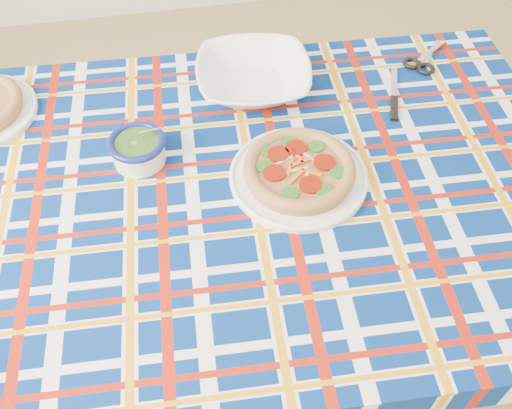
{
  "coord_description": "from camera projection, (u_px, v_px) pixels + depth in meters",
  "views": [
    {
      "loc": [
        -0.34,
        -0.56,
        1.54
      ],
      "look_at": [
        -0.21,
        0.12,
        0.7
      ],
      "focal_mm": 40.0,
      "sensor_mm": 36.0,
      "label": 1
    }
  ],
  "objects": [
    {
      "name": "dining_table",
      "position": [
        224.0,
        211.0,
        1.19
      ],
      "size": [
        1.49,
        0.98,
        0.68
      ],
      "rotation": [
        0.0,
        0.0,
        -0.05
      ],
      "color": "brown",
      "rests_on": "floor"
    },
    {
      "name": "tablecloth",
      "position": [
        224.0,
        204.0,
        1.17
      ],
      "size": [
        1.52,
        1.01,
        0.1
      ],
      "primitive_type": null,
      "rotation": [
        0.0,
        0.0,
        -0.05
      ],
      "color": "navy",
      "rests_on": "dining_table"
    },
    {
      "name": "main_focaccia_plate",
      "position": [
        299.0,
        170.0,
        1.13
      ],
      "size": [
        0.31,
        0.31,
        0.06
      ],
      "primitive_type": null,
      "rotation": [
        0.0,
        0.0,
        -0.09
      ],
      "color": "#9F6038",
      "rests_on": "tablecloth"
    },
    {
      "name": "pesto_bowl",
      "position": [
        138.0,
        148.0,
        1.16
      ],
      "size": [
        0.13,
        0.13,
        0.07
      ],
      "primitive_type": null,
      "rotation": [
        0.0,
        0.0,
        -0.12
      ],
      "color": "#1F3B10",
      "rests_on": "tablecloth"
    },
    {
      "name": "kitchen_scissors",
      "position": [
        431.0,
        52.0,
        1.42
      ],
      "size": [
        0.19,
        0.19,
        0.02
      ],
      "primitive_type": null,
      "rotation": [
        0.0,
        0.0,
        0.75
      ],
      "color": "silver",
      "rests_on": "tablecloth"
    },
    {
      "name": "floor",
      "position": [
        339.0,
        390.0,
        1.57
      ],
      "size": [
        4.0,
        4.0,
        0.0
      ],
      "primitive_type": "plane",
      "color": "olive",
      "rests_on": "ground"
    },
    {
      "name": "serving_bowl",
      "position": [
        253.0,
        77.0,
        1.31
      ],
      "size": [
        0.29,
        0.29,
        0.06
      ],
      "primitive_type": "imported",
      "rotation": [
        0.0,
        0.0,
        -0.11
      ],
      "color": "white",
      "rests_on": "tablecloth"
    },
    {
      "name": "table_knife",
      "position": [
        394.0,
        84.0,
        1.34
      ],
      "size": [
        0.08,
        0.2,
        0.01
      ],
      "primitive_type": null,
      "rotation": [
        0.0,
        0.0,
        1.23
      ],
      "color": "silver",
      "rests_on": "tablecloth"
    }
  ]
}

